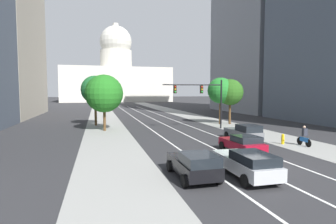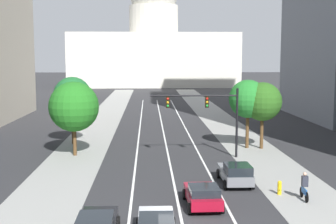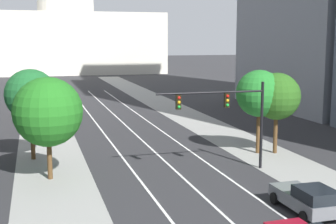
{
  "view_description": "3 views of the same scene",
  "coord_description": "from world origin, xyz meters",
  "px_view_note": "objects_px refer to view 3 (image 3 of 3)",
  "views": [
    {
      "loc": [
        -9.03,
        -14.49,
        4.56
      ],
      "look_at": [
        -0.45,
        18.6,
        2.02
      ],
      "focal_mm": 29.21,
      "sensor_mm": 36.0,
      "label": 1
    },
    {
      "loc": [
        -1.74,
        -22.21,
        8.67
      ],
      "look_at": [
        0.23,
        23.37,
        3.2
      ],
      "focal_mm": 49.13,
      "sensor_mm": 36.0,
      "label": 2
    },
    {
      "loc": [
        -9.03,
        -12.27,
        8.86
      ],
      "look_at": [
        2.88,
        29.57,
        2.17
      ],
      "focal_mm": 50.71,
      "sensor_mm": 36.0,
      "label": 3
    }
  ],
  "objects_px": {
    "street_tree_mid_left": "(48,112)",
    "traffic_signal_mast": "(229,109)",
    "car_gray": "(307,199)",
    "street_tree_mid_right": "(259,94)",
    "street_tree_near_left": "(31,95)",
    "street_tree_far_right": "(277,96)",
    "capitol_building": "(66,30)"
  },
  "relations": [
    {
      "from": "street_tree_mid_left",
      "to": "street_tree_far_right",
      "type": "xyz_separation_m",
      "value": [
        17.26,
        2.36,
        0.14
      ]
    },
    {
      "from": "capitol_building",
      "to": "street_tree_far_right",
      "type": "height_order",
      "value": "capitol_building"
    },
    {
      "from": "street_tree_mid_right",
      "to": "street_tree_far_right",
      "type": "height_order",
      "value": "street_tree_mid_right"
    },
    {
      "from": "street_tree_mid_left",
      "to": "street_tree_near_left",
      "type": "distance_m",
      "value": 5.64
    },
    {
      "from": "street_tree_mid_left",
      "to": "street_tree_far_right",
      "type": "bearing_deg",
      "value": 7.79
    },
    {
      "from": "street_tree_mid_right",
      "to": "street_tree_far_right",
      "type": "relative_size",
      "value": 1.03
    },
    {
      "from": "street_tree_mid_left",
      "to": "traffic_signal_mast",
      "type": "bearing_deg",
      "value": -6.51
    },
    {
      "from": "capitol_building",
      "to": "car_gray",
      "type": "distance_m",
      "value": 111.05
    },
    {
      "from": "capitol_building",
      "to": "traffic_signal_mast",
      "type": "height_order",
      "value": "capitol_building"
    },
    {
      "from": "capitol_building",
      "to": "street_tree_near_left",
      "type": "bearing_deg",
      "value": -95.57
    },
    {
      "from": "street_tree_mid_right",
      "to": "street_tree_mid_left",
      "type": "bearing_deg",
      "value": -170.34
    },
    {
      "from": "street_tree_mid_right",
      "to": "street_tree_near_left",
      "type": "relative_size",
      "value": 0.97
    },
    {
      "from": "capitol_building",
      "to": "traffic_signal_mast",
      "type": "relative_size",
      "value": 6.43
    },
    {
      "from": "street_tree_mid_right",
      "to": "street_tree_near_left",
      "type": "distance_m",
      "value": 17.21
    },
    {
      "from": "street_tree_mid_right",
      "to": "street_tree_mid_left",
      "type": "xyz_separation_m",
      "value": [
        -15.96,
        -2.72,
        -0.36
      ]
    },
    {
      "from": "traffic_signal_mast",
      "to": "street_tree_far_right",
      "type": "distance_m",
      "value": 6.69
    },
    {
      "from": "street_tree_mid_right",
      "to": "street_tree_far_right",
      "type": "bearing_deg",
      "value": -15.21
    },
    {
      "from": "traffic_signal_mast",
      "to": "street_tree_mid_left",
      "type": "xyz_separation_m",
      "value": [
        -11.69,
        1.33,
        0.1
      ]
    },
    {
      "from": "car_gray",
      "to": "street_tree_mid_right",
      "type": "relative_size",
      "value": 0.66
    },
    {
      "from": "car_gray",
      "to": "street_tree_far_right",
      "type": "xyz_separation_m",
      "value": [
        4.81,
        12.23,
        3.69
      ]
    },
    {
      "from": "traffic_signal_mast",
      "to": "street_tree_mid_right",
      "type": "distance_m",
      "value": 5.9
    },
    {
      "from": "capitol_building",
      "to": "street_tree_mid_right",
      "type": "height_order",
      "value": "capitol_building"
    },
    {
      "from": "capitol_building",
      "to": "street_tree_mid_left",
      "type": "xyz_separation_m",
      "value": [
        -8.25,
        -100.61,
        -6.97
      ]
    },
    {
      "from": "car_gray",
      "to": "street_tree_mid_right",
      "type": "distance_m",
      "value": 13.64
    },
    {
      "from": "traffic_signal_mast",
      "to": "street_tree_mid_left",
      "type": "height_order",
      "value": "street_tree_mid_left"
    },
    {
      "from": "street_tree_near_left",
      "to": "street_tree_far_right",
      "type": "bearing_deg",
      "value": -9.83
    },
    {
      "from": "street_tree_mid_left",
      "to": "street_tree_near_left",
      "type": "relative_size",
      "value": 0.97
    },
    {
      "from": "car_gray",
      "to": "street_tree_mid_right",
      "type": "bearing_deg",
      "value": -15.76
    },
    {
      "from": "car_gray",
      "to": "street_tree_mid_right",
      "type": "height_order",
      "value": "street_tree_mid_right"
    },
    {
      "from": "capitol_building",
      "to": "traffic_signal_mast",
      "type": "distance_m",
      "value": 102.24
    },
    {
      "from": "street_tree_near_left",
      "to": "street_tree_mid_right",
      "type": "bearing_deg",
      "value": -9.4
    },
    {
      "from": "traffic_signal_mast",
      "to": "street_tree_mid_left",
      "type": "bearing_deg",
      "value": 173.49
    }
  ]
}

